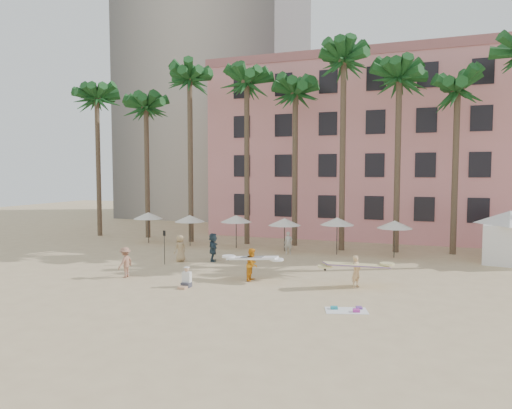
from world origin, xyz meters
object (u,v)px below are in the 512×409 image
object	(u,v)px
pink_hotel	(403,152)
carrier_white	(252,263)
carrier_yellow	(356,269)
cabana	(510,232)

from	to	relation	value
pink_hotel	carrier_white	world-z (taller)	pink_hotel
pink_hotel	carrier_yellow	distance (m)	23.85
pink_hotel	carrier_white	bearing A→B (deg)	-106.97
cabana	carrier_white	distance (m)	17.53
pink_hotel	carrier_yellow	bearing A→B (deg)	-93.62
carrier_white	cabana	bearing A→B (deg)	35.25
cabana	carrier_yellow	size ratio (longest dim) A/B	1.56
cabana	carrier_white	bearing A→B (deg)	-144.75
carrier_yellow	carrier_white	xyz separation A→B (m)	(-5.63, -0.43, -0.00)
carrier_white	carrier_yellow	bearing A→B (deg)	4.35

